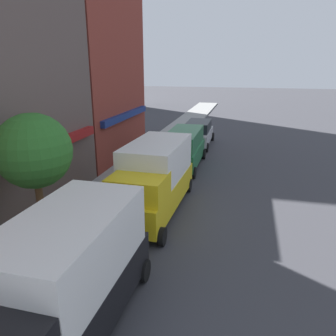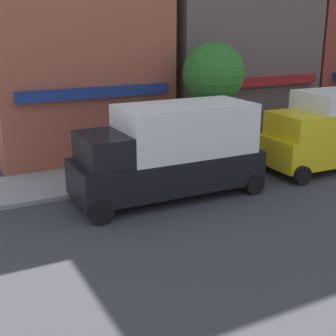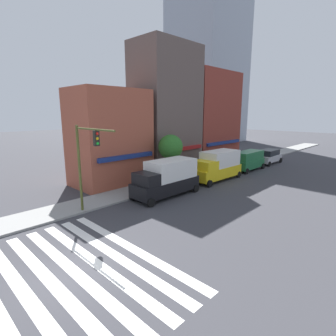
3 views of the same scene
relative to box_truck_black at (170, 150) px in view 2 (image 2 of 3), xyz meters
name	(u,v)px [view 2 (image 2 of 3)]	position (x,y,z in m)	size (l,w,h in m)	color
storefront_row	(254,9)	(8.31, 6.80, 4.64)	(24.19, 5.30, 14.51)	#9E4C38
box_truck_black	(170,150)	(0.00, 0.00, 0.00)	(6.22, 2.42, 3.04)	black
pedestrian_orange_vest	(320,128)	(8.72, 2.13, -0.51)	(0.32, 0.32, 1.77)	#23232D
street_tree	(213,74)	(3.39, 2.80, 2.02)	(2.45, 2.45, 4.71)	brown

